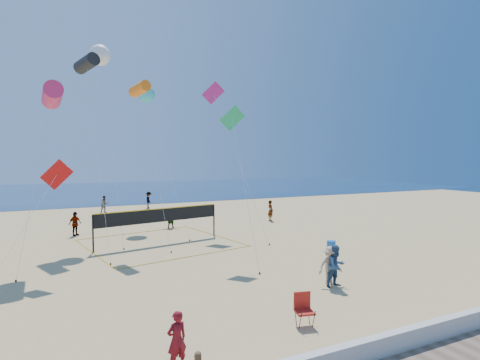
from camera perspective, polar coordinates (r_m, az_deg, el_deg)
name	(u,v)px	position (r m, az deg, el deg)	size (l,w,h in m)	color
ground	(241,333)	(13.38, 0.20, -22.35)	(120.00, 120.00, 0.00)	tan
ocean	(96,191)	(73.31, -21.11, -1.53)	(140.00, 50.00, 0.03)	navy
woman	(177,340)	(11.31, -9.61, -22.88)	(0.59, 0.39, 1.61)	maroon
bystander_a	(336,266)	(17.88, 14.43, -12.56)	(0.92, 0.72, 1.89)	navy
bystander_b	(330,266)	(17.99, 13.56, -12.60)	(1.16, 0.67, 1.80)	tan
far_person_0	(75,224)	(30.95, -23.85, -6.12)	(1.06, 0.44, 1.81)	gray
far_person_1	(171,219)	(31.99, -10.52, -5.81)	(1.47, 0.47, 1.59)	gray
far_person_2	(270,211)	(35.24, 4.67, -4.67)	(0.70, 0.46, 1.91)	gray
far_person_3	(105,204)	(42.81, -19.95, -3.51)	(0.89, 0.70, 1.84)	gray
far_person_4	(149,200)	(45.37, -13.74, -2.98)	(1.24, 0.71, 1.92)	gray
camp_chair	(303,307)	(13.89, 9.64, -18.52)	(0.72, 0.84, 1.25)	#AA1C13
trash_barrel	(331,247)	(23.85, 13.72, -9.91)	(0.53, 0.53, 0.80)	#1B59B1
volleyball_net	(160,219)	(26.33, -12.17, -5.88)	(10.55, 10.43, 2.41)	black
kite_0	(52,95)	(24.13, -26.70, 11.46)	(2.32, 5.06, 10.06)	#CE265B
kite_1	(87,64)	(29.55, -22.33, 16.08)	(1.74, 8.80, 13.11)	black
kite_2	(140,89)	(26.52, -15.02, 13.23)	(1.83, 4.32, 10.95)	orange
kite_3	(53,180)	(20.47, -26.55, -0.02)	(3.72, 5.18, 5.78)	red
kite_4	(234,126)	(22.30, -0.98, 8.26)	(1.53, 4.48, 9.00)	#24B263
kite_5	(216,99)	(31.04, -3.74, 12.17)	(2.10, 7.67, 12.13)	#BB2479
kite_6	(100,55)	(31.48, -20.58, 17.37)	(1.95, 6.92, 14.37)	white
kite_7	(146,94)	(35.22, -14.08, 12.61)	(2.14, 9.96, 12.36)	#36C0D4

